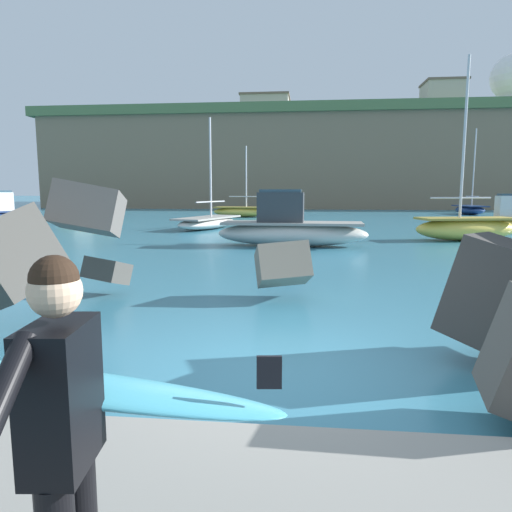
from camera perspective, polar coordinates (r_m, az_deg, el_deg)
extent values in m
plane|color=teal|center=(6.07, 2.60, -13.93)|extent=(400.00, 400.00, 0.00)
cube|color=#4C4944|center=(8.57, -27.87, -0.37)|extent=(1.94, 1.74, 1.87)
cube|color=gray|center=(9.73, 3.25, -1.09)|extent=(1.29, 1.33, 1.10)
cube|color=#605B56|center=(9.55, -19.80, 5.36)|extent=(1.47, 1.34, 1.20)
cube|color=#4C4944|center=(10.68, -17.71, -1.72)|extent=(1.03, 0.94, 0.70)
cube|color=#3D3A38|center=(6.76, 28.13, -4.22)|extent=(1.83, 1.70, 1.58)
cube|color=black|center=(2.12, -22.66, -15.45)|extent=(0.26, 0.40, 0.60)
sphere|color=#DBB28E|center=(1.99, -23.32, -4.00)|extent=(0.21, 0.21, 0.21)
sphere|color=black|center=(1.98, -23.40, -2.59)|extent=(0.19, 0.19, 0.19)
cylinder|color=black|center=(2.35, -20.21, -14.04)|extent=(0.09, 0.09, 0.56)
ellipsoid|color=#4CB2CC|center=(2.47, -21.82, -14.55)|extent=(2.12, 0.58, 0.37)
cube|color=black|center=(2.28, 1.62, -13.99)|extent=(0.12, 0.03, 0.16)
ellipsoid|color=#EAC64C|center=(23.49, 24.28, 3.01)|extent=(5.05, 2.67, 1.04)
cube|color=#AF9539|center=(23.46, 24.34, 4.18)|extent=(4.64, 2.45, 0.10)
cylinder|color=silver|center=(23.36, 24.08, 13.00)|extent=(0.12, 0.12, 7.09)
cylinder|color=silver|center=(23.24, 23.71, 6.51)|extent=(2.83, 0.70, 0.08)
ellipsoid|color=navy|center=(49.74, 24.62, 5.12)|extent=(2.49, 4.69, 0.84)
cube|color=navy|center=(49.72, 24.64, 5.56)|extent=(2.29, 4.31, 0.10)
cylinder|color=silver|center=(49.44, 25.05, 9.76)|extent=(0.12, 0.12, 7.21)
cylinder|color=silver|center=(49.39, 24.86, 6.63)|extent=(0.32, 2.71, 0.08)
ellipsoid|color=#EAC64C|center=(38.58, -20.03, 4.87)|extent=(4.48, 4.13, 1.00)
cube|color=#AF9539|center=(38.56, -20.07, 5.55)|extent=(4.12, 3.80, 0.10)
cube|color=#B7B2A8|center=(38.46, -20.61, 6.52)|extent=(1.64, 1.59, 1.27)
cube|color=#334C5B|center=(38.46, -20.66, 7.56)|extent=(1.48, 1.43, 0.12)
ellipsoid|color=beige|center=(28.13, -5.91, 4.03)|extent=(3.64, 6.13, 0.71)
cube|color=#9C9991|center=(28.11, -5.92, 4.67)|extent=(3.35, 5.64, 0.10)
cylinder|color=silver|center=(28.48, -5.57, 10.67)|extent=(0.12, 0.12, 5.84)
cylinder|color=silver|center=(28.46, -5.52, 6.60)|extent=(1.12, 3.34, 0.08)
ellipsoid|color=#EAC64C|center=(40.74, -1.72, 5.39)|extent=(5.24, 2.13, 0.87)
cube|color=#AF9539|center=(40.72, -1.72, 5.94)|extent=(4.82, 1.96, 0.10)
cylinder|color=silver|center=(40.62, -1.20, 9.65)|extent=(0.12, 0.12, 5.18)
cylinder|color=silver|center=(40.61, -1.20, 7.27)|extent=(3.05, 0.39, 0.08)
ellipsoid|color=beige|center=(19.26, 4.41, 2.67)|extent=(6.24, 2.09, 0.99)
cube|color=#9C9991|center=(19.22, 4.42, 4.01)|extent=(5.74, 1.92, 0.10)
cube|color=#33383D|center=(19.23, 3.06, 5.95)|extent=(1.89, 1.18, 1.21)
cube|color=#334C5B|center=(19.21, 3.07, 7.94)|extent=(1.70, 1.06, 0.12)
ellipsoid|color=#EAC64C|center=(30.51, 27.94, 3.44)|extent=(5.44, 1.97, 0.70)
cube|color=#AF9539|center=(30.49, 27.98, 4.03)|extent=(5.01, 1.81, 0.10)
cube|color=silver|center=(30.59, 28.77, 5.26)|extent=(1.66, 1.10, 1.28)
sphere|color=silver|center=(40.50, 5.02, 5.04)|extent=(0.44, 0.44, 0.44)
cube|color=#847056|center=(79.72, 17.34, 10.16)|extent=(99.20, 40.72, 11.64)
cube|color=#567547|center=(80.27, 17.54, 14.74)|extent=(101.18, 41.53, 1.20)
cylinder|color=silver|center=(86.59, 28.74, 15.16)|extent=(5.38, 5.38, 3.39)
cube|color=#B2ADA3|center=(81.31, 1.18, 17.09)|extent=(7.64, 6.94, 4.65)
cube|color=#66564C|center=(81.74, 1.18, 18.80)|extent=(8.02, 7.29, 0.30)
cube|color=#B2ADA3|center=(78.65, 21.80, 17.07)|extent=(5.61, 5.69, 5.23)
cube|color=#66564C|center=(79.16, 21.91, 19.04)|extent=(5.89, 5.98, 0.30)
cube|color=silver|center=(88.73, 19.90, 15.71)|extent=(7.67, 5.08, 4.19)
cube|color=#66564C|center=(89.08, 19.97, 17.14)|extent=(8.06, 5.33, 0.30)
cube|color=#B2ADA3|center=(89.55, 13.89, 15.80)|extent=(5.74, 7.27, 3.97)
cube|color=#66564C|center=(89.87, 13.94, 17.15)|extent=(6.02, 7.63, 0.30)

